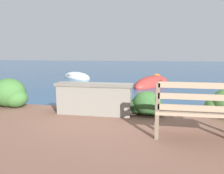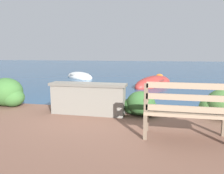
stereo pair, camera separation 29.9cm
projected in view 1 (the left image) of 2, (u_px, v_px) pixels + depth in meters
name	position (u px, v px, depth m)	size (l,w,h in m)	color
ground_plane	(115.00, 117.00, 5.47)	(80.00, 80.00, 0.00)	navy
park_bench	(197.00, 109.00, 3.45)	(1.32, 0.48, 0.93)	brown
stone_wall	(94.00, 99.00, 4.85)	(1.72, 0.39, 0.70)	slate
hedge_clump_far_left	(9.00, 94.00, 5.57)	(1.07, 0.77, 0.73)	#38662D
hedge_clump_left	(72.00, 100.00, 5.29)	(0.75, 0.54, 0.51)	#2D5628
hedge_clump_centre	(146.00, 105.00, 4.81)	(0.79, 0.57, 0.54)	#2D5628
rowboat_nearest	(152.00, 84.00, 10.82)	(2.25, 3.27, 0.83)	#9E2D28
rowboat_mid	(77.00, 77.00, 14.14)	(2.85, 2.96, 0.65)	silver
mooring_buoy	(157.00, 78.00, 13.21)	(0.58, 0.58, 0.53)	orange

